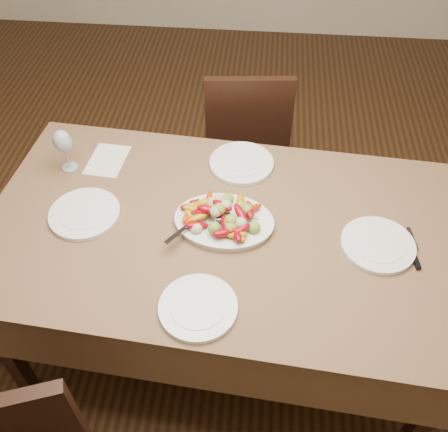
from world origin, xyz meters
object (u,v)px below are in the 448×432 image
at_px(serving_platter, 224,222).
at_px(plate_far, 241,163).
at_px(plate_left, 85,214).
at_px(plate_near, 198,308).
at_px(dining_table, 224,285).
at_px(wine_glass, 65,149).
at_px(chair_far, 245,136).
at_px(plate_right, 378,245).

height_order(serving_platter, plate_far, serving_platter).
bearing_deg(plate_left, plate_near, -37.61).
distance_m(dining_table, plate_left, 0.67).
xyz_separation_m(plate_left, wine_glass, (-0.14, 0.27, 0.09)).
xyz_separation_m(chair_far, wine_glass, (-0.71, -0.65, 0.39)).
bearing_deg(serving_platter, wine_glass, 159.00).
bearing_deg(plate_near, wine_glass, 134.54).
xyz_separation_m(dining_table, plate_far, (0.04, 0.36, 0.39)).
bearing_deg(chair_far, dining_table, 82.02).
xyz_separation_m(dining_table, plate_right, (0.57, -0.04, 0.39)).
bearing_deg(plate_right, plate_left, 177.35).
height_order(chair_far, plate_far, chair_far).
distance_m(plate_right, wine_glass, 1.29).
height_order(plate_near, wine_glass, wine_glass).
distance_m(dining_table, serving_platter, 0.39).
height_order(serving_platter, plate_near, serving_platter).
xyz_separation_m(dining_table, wine_glass, (-0.68, 0.28, 0.48)).
xyz_separation_m(serving_platter, plate_near, (-0.05, -0.38, -0.00)).
distance_m(chair_far, plate_left, 1.12).
distance_m(dining_table, chair_far, 0.93).
bearing_deg(dining_table, wine_glass, 158.07).
height_order(chair_far, plate_near, chair_far).
distance_m(chair_far, plate_far, 0.63).
xyz_separation_m(plate_far, plate_near, (-0.09, -0.73, 0.00)).
bearing_deg(plate_far, dining_table, -96.34).
bearing_deg(plate_left, serving_platter, 0.32).
relative_size(chair_far, plate_right, 3.53).
bearing_deg(plate_near, chair_far, 86.48).
distance_m(dining_table, wine_glass, 0.88).
relative_size(chair_far, plate_far, 3.48).
bearing_deg(plate_right, serving_platter, 174.53).
distance_m(chair_far, plate_near, 1.33).
xyz_separation_m(chair_far, plate_near, (-0.08, -1.29, 0.29)).
bearing_deg(serving_platter, plate_left, -179.68).
relative_size(chair_far, plate_left, 3.48).
bearing_deg(wine_glass, plate_far, 6.95).
relative_size(dining_table, serving_platter, 5.04).
height_order(dining_table, serving_platter, serving_platter).
relative_size(plate_left, plate_right, 1.01).
distance_m(plate_left, plate_right, 1.11).
xyz_separation_m(plate_near, wine_glass, (-0.63, 0.64, 0.09)).
relative_size(plate_far, wine_glass, 1.33).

